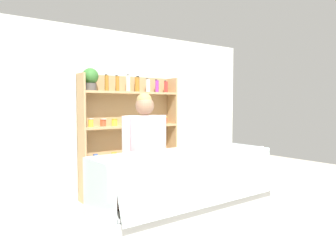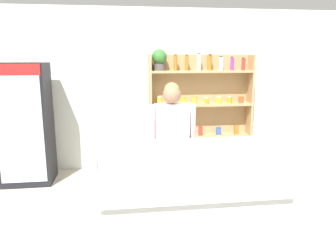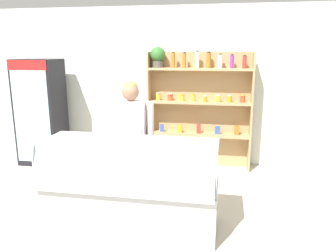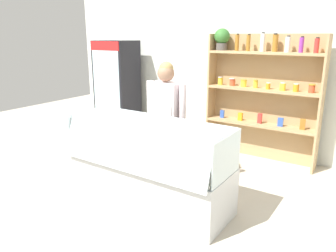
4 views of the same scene
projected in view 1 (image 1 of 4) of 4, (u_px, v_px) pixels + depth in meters
ground_plane at (176, 246)px, 3.44m from camera, size 12.00×12.00×0.00m
back_wall at (85, 113)px, 5.21m from camera, size 6.80×0.10×2.70m
shelving_unit at (126, 126)px, 5.34m from camera, size 1.72×0.29×2.02m
deli_display_case at (185, 218)px, 3.38m from camera, size 1.94×0.74×1.01m
shop_clerk at (145, 152)px, 3.70m from camera, size 0.58×0.25×1.61m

